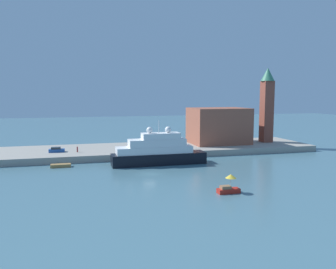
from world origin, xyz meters
TOP-DOWN VIEW (x-y plane):
  - ground at (0.00, 0.00)m, footprint 400.00×400.00m
  - quay_dock at (0.00, 27.08)m, footprint 110.00×22.15m
  - large_yacht at (4.17, 9.68)m, footprint 23.27×4.95m
  - small_motorboat at (10.30, -17.92)m, footprint 3.93×1.95m
  - work_barge at (-18.86, 12.44)m, footprint 4.63×1.87m
  - harbor_building at (28.52, 28.75)m, footprint 17.42×13.32m
  - bell_tower at (44.68, 27.45)m, footprint 4.34×4.34m
  - parked_car at (-20.28, 24.28)m, footprint 4.11×1.80m
  - person_figure at (-14.89, 22.78)m, footprint 0.36×0.36m
  - mooring_bollard at (-0.65, 17.79)m, footprint 0.56×0.56m

SIDE VIEW (x-z plane):
  - ground at x=0.00m, z-range 0.00..0.00m
  - work_barge at x=-18.86m, z-range 0.00..0.75m
  - quay_dock at x=0.00m, z-range 0.00..1.77m
  - small_motorboat at x=10.30m, z-range -0.42..2.91m
  - mooring_bollard at x=-0.65m, z-range 1.77..2.54m
  - parked_car at x=-20.28m, z-range 1.68..3.02m
  - person_figure at x=-14.89m, z-range 1.70..3.32m
  - large_yacht at x=4.17m, z-range -2.34..8.60m
  - harbor_building at x=28.52m, z-range 1.77..12.94m
  - bell_tower at x=44.68m, z-range 2.83..26.70m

